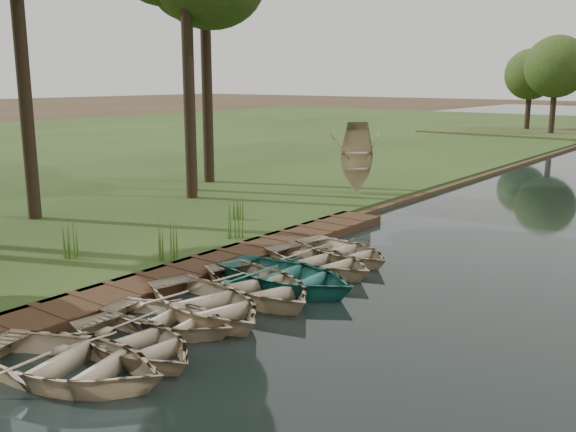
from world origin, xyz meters
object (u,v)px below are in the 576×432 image
Objects in this scene: rowboat_1 at (134,338)px; rowboat_0 at (68,357)px; boardwalk at (212,266)px; rowboat_2 at (169,315)px; stored_rowboat at (355,186)px.

rowboat_0 is at bearing -178.04° from rowboat_1.
rowboat_2 is at bearing -57.35° from boardwalk.
rowboat_0 reaches higher than boardwalk.
stored_rowboat reaches higher than rowboat_1.
rowboat_0 reaches higher than rowboat_1.
rowboat_1 is at bearing -118.01° from stored_rowboat.
boardwalk is 5.04× the size of rowboat_2.
stored_rowboat is (-5.22, 17.93, 0.17)m from rowboat_0.
rowboat_1 is at bearing -19.21° from rowboat_0.
rowboat_0 reaches higher than rowboat_2.
rowboat_2 reaches higher than boardwalk.
stored_rowboat reaches higher than rowboat_2.
rowboat_1 is at bearing -171.29° from rowboat_2.
boardwalk is 4.79× the size of rowboat_1.
rowboat_2 is at bearing 24.52° from rowboat_1.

